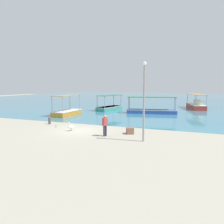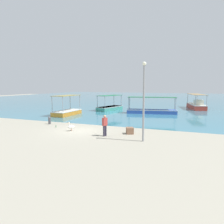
{
  "view_description": "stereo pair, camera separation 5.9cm",
  "coord_description": "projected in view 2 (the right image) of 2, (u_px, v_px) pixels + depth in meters",
  "views": [
    {
      "loc": [
        9.68,
        -16.6,
        4.05
      ],
      "look_at": [
        1.32,
        4.58,
        1.19
      ],
      "focal_mm": 35.0,
      "sensor_mm": 36.0,
      "label": 1
    },
    {
      "loc": [
        9.74,
        -16.58,
        4.05
      ],
      "look_at": [
        1.32,
        4.58,
        1.19
      ],
      "focal_mm": 35.0,
      "sensor_mm": 36.0,
      "label": 2
    }
  ],
  "objects": [
    {
      "name": "mooring_bollard",
      "position": [
        50.0,
        120.0,
        22.52
      ],
      "size": [
        0.27,
        0.27,
        0.79
      ],
      "color": "#47474C",
      "rests_on": "ground"
    },
    {
      "name": "cargo_crate",
      "position": [
        130.0,
        131.0,
        18.08
      ],
      "size": [
        0.8,
        0.83,
        0.53
      ],
      "primitive_type": "cube",
      "rotation": [
        0.0,
        0.0,
        2.01
      ],
      "color": "brown",
      "rests_on": "ground"
    },
    {
      "name": "glass_bottle",
      "position": [
        56.0,
        126.0,
        20.8
      ],
      "size": [
        0.07,
        0.07,
        0.27
      ],
      "color": "#3F7F4C",
      "rests_on": "ground"
    },
    {
      "name": "fishing_boat_far_right",
      "position": [
        196.0,
        105.0,
        36.92
      ],
      "size": [
        3.46,
        6.93,
        2.45
      ],
      "color": "#C0392D",
      "rests_on": "harbor_water"
    },
    {
      "name": "harbor_water",
      "position": [
        163.0,
        99.0,
        63.62
      ],
      "size": [
        110.0,
        90.0,
        0.0
      ],
      "primitive_type": "cube",
      "color": "teal",
      "rests_on": "ground"
    },
    {
      "name": "lamp_post",
      "position": [
        144.0,
        97.0,
        15.32
      ],
      "size": [
        0.28,
        0.28,
        5.63
      ],
      "color": "gray",
      "rests_on": "ground"
    },
    {
      "name": "fishing_boat_near_right",
      "position": [
        110.0,
        107.0,
        34.89
      ],
      "size": [
        3.0,
        5.14,
        2.37
      ],
      "color": "teal",
      "rests_on": "harbor_water"
    },
    {
      "name": "fishing_boat_outer",
      "position": [
        67.0,
        111.0,
        29.19
      ],
      "size": [
        1.95,
        4.68,
        2.64
      ],
      "color": "orange",
      "rests_on": "harbor_water"
    },
    {
      "name": "pelican",
      "position": [
        71.0,
        127.0,
        19.2
      ],
      "size": [
        0.59,
        0.69,
        0.8
      ],
      "color": "#E0997A",
      "rests_on": "ground"
    },
    {
      "name": "ground",
      "position": [
        79.0,
        131.0,
        19.36
      ],
      "size": [
        120.0,
        120.0,
        0.0
      ],
      "primitive_type": "plane",
      "color": "#9B9584"
    },
    {
      "name": "fisherman_standing",
      "position": [
        105.0,
        125.0,
        17.19
      ],
      "size": [
        0.35,
        0.45,
        1.69
      ],
      "color": "#322D3F",
      "rests_on": "ground"
    },
    {
      "name": "fishing_boat_near_left",
      "position": [
        152.0,
        110.0,
        30.78
      ],
      "size": [
        7.12,
        2.97,
        2.33
      ],
      "color": "#3356B2",
      "rests_on": "harbor_water"
    }
  ]
}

